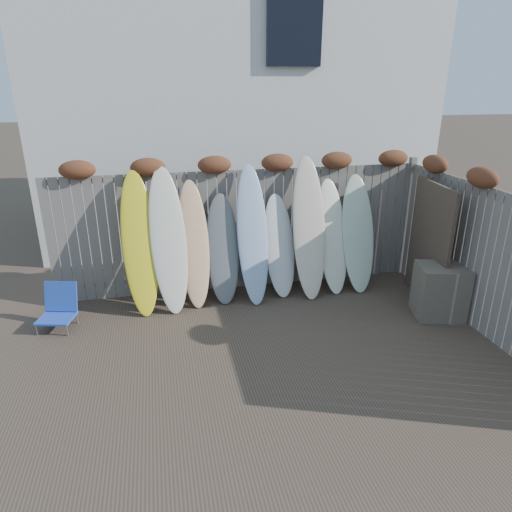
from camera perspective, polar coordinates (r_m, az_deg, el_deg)
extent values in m
plane|color=#493A2D|center=(5.85, 2.59, -13.39)|extent=(80.00, 80.00, 0.00)
cube|color=slate|center=(7.53, -1.96, 3.19)|extent=(6.00, 0.10, 2.00)
cube|color=slate|center=(8.55, 18.27, 4.67)|extent=(0.10, 0.10, 2.10)
ellipsoid|color=brown|center=(7.20, -21.44, 9.98)|extent=(0.52, 0.28, 0.28)
ellipsoid|color=brown|center=(7.12, -13.37, 10.73)|extent=(0.52, 0.28, 0.28)
ellipsoid|color=brown|center=(7.17, -5.22, 11.28)|extent=(0.52, 0.28, 0.28)
ellipsoid|color=brown|center=(7.36, 2.68, 11.59)|extent=(0.52, 0.28, 0.28)
ellipsoid|color=brown|center=(7.68, 10.07, 11.69)|extent=(0.52, 0.28, 0.28)
ellipsoid|color=brown|center=(8.11, 16.77, 11.62)|extent=(0.52, 0.28, 0.28)
cube|color=slate|center=(6.87, 27.25, -1.00)|extent=(0.10, 4.40, 2.00)
ellipsoid|color=brown|center=(6.86, 26.45, 8.76)|extent=(0.28, 0.56, 0.28)
ellipsoid|color=brown|center=(7.73, 21.49, 10.65)|extent=(0.28, 0.56, 0.28)
cube|color=silver|center=(11.30, -3.49, 19.43)|extent=(8.00, 5.00, 6.00)
cube|color=black|center=(9.03, 4.84, 26.65)|extent=(1.00, 0.12, 1.30)
cube|color=blue|center=(7.08, -23.67, -7.13)|extent=(0.55, 0.51, 0.03)
cube|color=blue|center=(7.16, -23.21, -4.65)|extent=(0.49, 0.25, 0.43)
cylinder|color=#A4A4AB|center=(7.07, -25.73, -8.29)|extent=(0.03, 0.03, 0.18)
cylinder|color=#A5A5AC|center=(7.35, -24.53, -6.99)|extent=(0.03, 0.03, 0.18)
cylinder|color=#B1B2B8|center=(6.89, -22.54, -8.56)|extent=(0.03, 0.03, 0.18)
cylinder|color=silver|center=(7.17, -21.44, -7.21)|extent=(0.03, 0.03, 0.18)
cube|color=#6E5852|center=(7.29, 22.00, -4.10)|extent=(0.79, 0.71, 0.79)
cube|color=brown|center=(7.56, 20.82, 1.43)|extent=(0.20, 1.26, 1.89)
ellipsoid|color=yellow|center=(6.97, -14.35, 1.46)|extent=(0.55, 0.77, 2.10)
ellipsoid|color=beige|center=(6.95, -10.89, 1.89)|extent=(0.61, 0.80, 2.14)
ellipsoid|color=#F6D88D|center=(7.08, -7.77, 1.44)|extent=(0.47, 0.69, 1.91)
ellipsoid|color=slate|center=(7.16, -4.19, 0.85)|extent=(0.54, 0.63, 1.68)
ellipsoid|color=#9FB6DC|center=(7.11, -0.43, 2.63)|extent=(0.49, 0.75, 2.12)
ellipsoid|color=silver|center=(7.37, 2.95, 1.26)|extent=(0.56, 0.63, 1.63)
ellipsoid|color=beige|center=(7.34, 6.64, 3.46)|extent=(0.57, 0.80, 2.21)
ellipsoid|color=white|center=(7.58, 9.52, 2.39)|extent=(0.56, 0.70, 1.83)
ellipsoid|color=beige|center=(7.72, 12.63, 2.72)|extent=(0.56, 0.69, 1.89)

